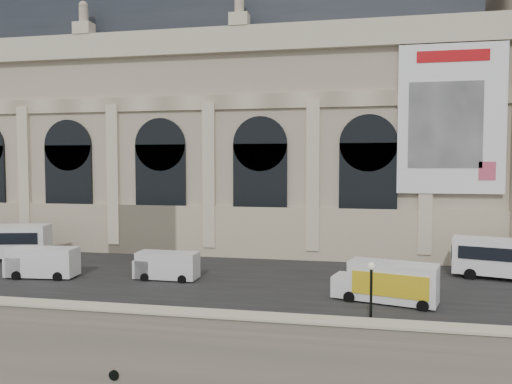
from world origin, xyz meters
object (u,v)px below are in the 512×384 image
at_px(van_c, 164,266).
at_px(lamp_right, 371,299).
at_px(van_b, 39,262).
at_px(box_truck, 387,282).

distance_m(van_c, lamp_right, 18.42).
xyz_separation_m(van_b, lamp_right, (25.54, -8.59, 0.71)).
height_order(van_b, van_c, van_b).
xyz_separation_m(van_c, box_truck, (16.76, -3.30, 0.23)).
distance_m(van_c, box_truck, 17.09).
height_order(van_b, box_truck, box_truck).
bearing_deg(van_b, lamp_right, -18.59).
relative_size(van_b, box_truck, 0.81).
bearing_deg(box_truck, van_c, 168.85).
bearing_deg(van_b, box_truck, -4.31).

